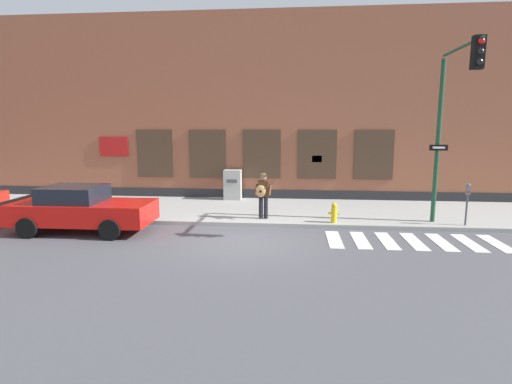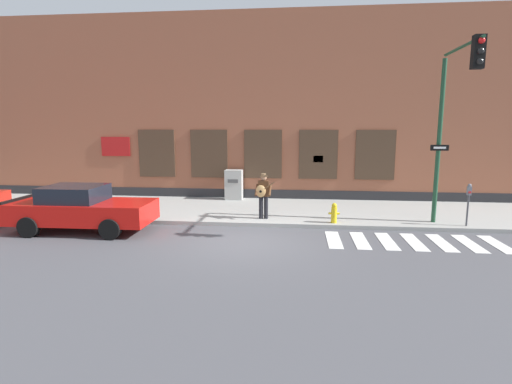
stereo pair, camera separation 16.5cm
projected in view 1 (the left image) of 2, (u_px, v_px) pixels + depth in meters
The scene contains 10 objects.
ground_plane at pixel (244, 242), 12.10m from camera, with size 160.00×160.00×0.00m, color #4C4C51.
sidewalk at pixel (257, 210), 16.25m from camera, with size 28.00×4.91×0.14m.
building_backdrop at pixel (265, 110), 19.94m from camera, with size 28.00×4.06×8.52m.
crosswalk at pixel (414, 241), 12.10m from camera, with size 5.20×1.90×0.01m.
red_car at pixel (81, 209), 13.13m from camera, with size 4.62×2.02×1.53m.
busker at pixel (263, 193), 14.34m from camera, with size 0.71×0.53×1.65m.
traffic_light at pixel (452, 107), 12.43m from camera, with size 0.60×2.93×5.71m.
parking_meter at pixel (467, 198), 13.37m from camera, with size 0.13×0.11×1.44m.
utility_box at pixel (233, 185), 18.22m from camera, with size 0.78×0.57×1.36m.
fire_hydrant at pixel (334, 213), 13.85m from camera, with size 0.38×0.20×0.70m.
Camera 1 is at (1.43, -11.61, 3.46)m, focal length 28.00 mm.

